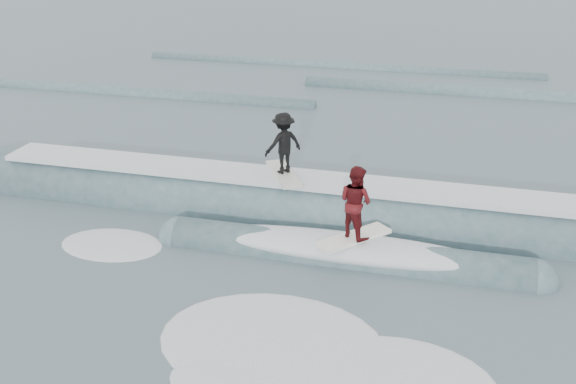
# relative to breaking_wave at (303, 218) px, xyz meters

# --- Properties ---
(ground) EXTENTS (160.00, 160.00, 0.00)m
(ground) POSITION_rel_breaking_wave_xyz_m (-0.28, -3.07, -0.04)
(ground) COLOR #40575E
(ground) RESTS_ON ground
(breaking_wave) EXTENTS (23.90, 3.86, 2.15)m
(breaking_wave) POSITION_rel_breaking_wave_xyz_m (0.00, 0.00, 0.00)
(breaking_wave) COLOR #375A5D
(breaking_wave) RESTS_ON ground
(surfer_black) EXTENTS (1.47, 2.01, 1.83)m
(surfer_black) POSITION_rel_breaking_wave_xyz_m (-0.67, 0.34, 1.99)
(surfer_black) COLOR silver
(surfer_black) RESTS_ON ground
(surfer_red) EXTENTS (1.74, 1.86, 1.94)m
(surfer_red) POSITION_rel_breaking_wave_xyz_m (1.71, -1.86, 1.45)
(surfer_red) COLOR white
(surfer_red) RESTS_ON ground
(whitewater) EXTENTS (10.73, 5.93, 0.10)m
(whitewater) POSITION_rel_breaking_wave_xyz_m (0.39, -5.43, -0.04)
(whitewater) COLOR white
(whitewater) RESTS_ON ground
(far_swells) EXTENTS (42.70, 8.65, 0.80)m
(far_swells) POSITION_rel_breaking_wave_xyz_m (-1.61, 14.58, -0.04)
(far_swells) COLOR #375A5D
(far_swells) RESTS_ON ground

